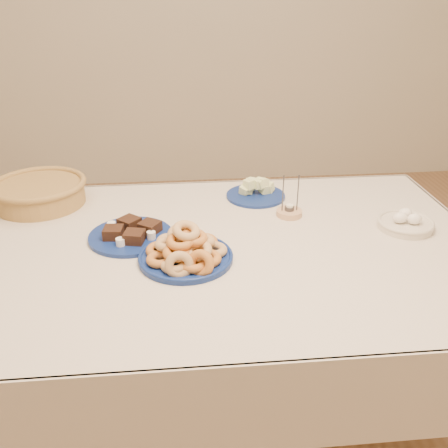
{
  "coord_description": "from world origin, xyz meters",
  "views": [
    {
      "loc": [
        -0.13,
        -1.39,
        1.52
      ],
      "look_at": [
        0.0,
        -0.05,
        0.85
      ],
      "focal_mm": 40.0,
      "sensor_mm": 36.0,
      "label": 1
    }
  ],
  "objects_px": {
    "melon_plate": "(255,191)",
    "egg_bowl": "(405,223)",
    "brownie_plate": "(131,234)",
    "candle_holder": "(289,212)",
    "wicker_basket": "(39,192)",
    "donut_platter": "(186,251)",
    "dining_table": "(223,273)"
  },
  "relations": [
    {
      "from": "melon_plate",
      "to": "egg_bowl",
      "type": "relative_size",
      "value": 1.33
    },
    {
      "from": "egg_bowl",
      "to": "brownie_plate",
      "type": "bearing_deg",
      "value": 178.95
    },
    {
      "from": "candle_holder",
      "to": "egg_bowl",
      "type": "height_order",
      "value": "candle_holder"
    },
    {
      "from": "brownie_plate",
      "to": "wicker_basket",
      "type": "distance_m",
      "value": 0.47
    },
    {
      "from": "melon_plate",
      "to": "wicker_basket",
      "type": "relative_size",
      "value": 0.58
    },
    {
      "from": "donut_platter",
      "to": "egg_bowl",
      "type": "xyz_separation_m",
      "value": [
        0.75,
        0.15,
        -0.01
      ]
    },
    {
      "from": "donut_platter",
      "to": "brownie_plate",
      "type": "distance_m",
      "value": 0.24
    },
    {
      "from": "wicker_basket",
      "to": "egg_bowl",
      "type": "xyz_separation_m",
      "value": [
        1.28,
        -0.33,
        -0.03
      ]
    },
    {
      "from": "dining_table",
      "to": "melon_plate",
      "type": "distance_m",
      "value": 0.43
    },
    {
      "from": "dining_table",
      "to": "brownie_plate",
      "type": "bearing_deg",
      "value": 165.31
    },
    {
      "from": "melon_plate",
      "to": "egg_bowl",
      "type": "height_order",
      "value": "melon_plate"
    },
    {
      "from": "wicker_basket",
      "to": "egg_bowl",
      "type": "height_order",
      "value": "wicker_basket"
    },
    {
      "from": "melon_plate",
      "to": "candle_holder",
      "type": "distance_m",
      "value": 0.21
    },
    {
      "from": "candle_holder",
      "to": "wicker_basket",
      "type": "bearing_deg",
      "value": 168.09
    },
    {
      "from": "brownie_plate",
      "to": "egg_bowl",
      "type": "xyz_separation_m",
      "value": [
        0.92,
        -0.02,
        0.0
      ]
    },
    {
      "from": "dining_table",
      "to": "candle_holder",
      "type": "distance_m",
      "value": 0.35
    },
    {
      "from": "dining_table",
      "to": "egg_bowl",
      "type": "relative_size",
      "value": 8.54
    },
    {
      "from": "melon_plate",
      "to": "candle_holder",
      "type": "bearing_deg",
      "value": -62.77
    },
    {
      "from": "dining_table",
      "to": "brownie_plate",
      "type": "distance_m",
      "value": 0.33
    },
    {
      "from": "melon_plate",
      "to": "egg_bowl",
      "type": "distance_m",
      "value": 0.56
    },
    {
      "from": "donut_platter",
      "to": "wicker_basket",
      "type": "height_order",
      "value": "donut_platter"
    },
    {
      "from": "dining_table",
      "to": "brownie_plate",
      "type": "height_order",
      "value": "brownie_plate"
    },
    {
      "from": "dining_table",
      "to": "wicker_basket",
      "type": "xyz_separation_m",
      "value": [
        -0.65,
        0.39,
        0.16
      ]
    },
    {
      "from": "melon_plate",
      "to": "wicker_basket",
      "type": "xyz_separation_m",
      "value": [
        -0.81,
        0.01,
        0.03
      ]
    },
    {
      "from": "dining_table",
      "to": "wicker_basket",
      "type": "height_order",
      "value": "wicker_basket"
    },
    {
      "from": "brownie_plate",
      "to": "wicker_basket",
      "type": "relative_size",
      "value": 0.76
    },
    {
      "from": "wicker_basket",
      "to": "candle_holder",
      "type": "bearing_deg",
      "value": -11.91
    },
    {
      "from": "dining_table",
      "to": "wicker_basket",
      "type": "distance_m",
      "value": 0.77
    },
    {
      "from": "candle_holder",
      "to": "dining_table",
      "type": "bearing_deg",
      "value": -142.83
    },
    {
      "from": "melon_plate",
      "to": "dining_table",
      "type": "bearing_deg",
      "value": -113.46
    },
    {
      "from": "donut_platter",
      "to": "brownie_plate",
      "type": "bearing_deg",
      "value": 136.68
    },
    {
      "from": "wicker_basket",
      "to": "egg_bowl",
      "type": "relative_size",
      "value": 2.3
    }
  ]
}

